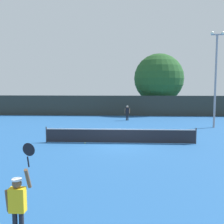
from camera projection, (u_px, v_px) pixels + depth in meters
name	position (u px, v px, depth m)	size (l,w,h in m)	color
ground_plane	(120.00, 143.00, 17.80)	(120.00, 120.00, 0.00)	#235693
tennis_net	(120.00, 136.00, 17.75)	(10.09, 0.08, 1.07)	#232328
perimeter_fence	(123.00, 106.00, 33.82)	(36.84, 0.12, 2.56)	#2D332D
player_serving	(18.00, 201.00, 6.40)	(0.68, 0.39, 2.47)	yellow
player_receiving	(127.00, 112.00, 29.25)	(0.57, 0.24, 1.61)	black
tennis_ball	(85.00, 143.00, 17.68)	(0.07, 0.07, 0.07)	#CCE033
light_pole	(216.00, 74.00, 23.87)	(1.18, 0.28, 8.62)	gray
large_tree	(159.00, 78.00, 36.41)	(6.76, 6.76, 8.19)	brown
parked_car_near	(72.00, 106.00, 39.37)	(2.34, 4.38, 1.69)	red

